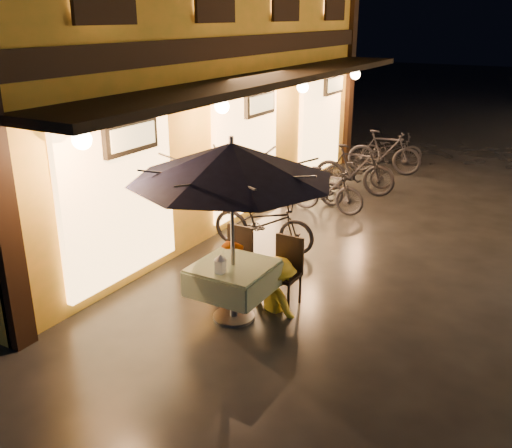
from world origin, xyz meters
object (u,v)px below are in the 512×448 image
Objects in this scene: person_orange at (229,243)px; bicycle_0 at (263,222)px; table_lantern at (220,263)px; cafe_table at (233,278)px; patio_umbrella at (231,162)px; person_yellow at (277,260)px.

bicycle_0 is (-0.43, 1.75, -0.33)m from person_orange.
cafe_table is at bearing 90.00° from table_lantern.
patio_umbrella is 2.97m from bicycle_0.
table_lantern is at bearing -168.22° from bicycle_0.
person_orange is 1.84m from bicycle_0.
bicycle_0 is at bearing -76.78° from person_orange.
table_lantern is 2.76m from bicycle_0.
table_lantern reaches higher than bicycle_0.
table_lantern is at bearing 84.80° from person_yellow.
patio_umbrella is 1.60× the size of person_orange.
table_lantern is 0.14× the size of bicycle_0.
bicycle_0 is at bearing 107.78° from table_lantern.
person_orange is 0.88× the size of bicycle_0.
person_orange is 1.12× the size of person_yellow.
person_yellow reaches higher than bicycle_0.
person_orange reaches higher than bicycle_0.
patio_umbrella is at bearing 74.47° from person_yellow.
person_orange reaches higher than person_yellow.
cafe_table is 1.56m from patio_umbrella.
person_orange is at bearing 126.22° from patio_umbrella.
cafe_table is at bearing 74.47° from person_yellow.
table_lantern is 0.93m from person_yellow.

